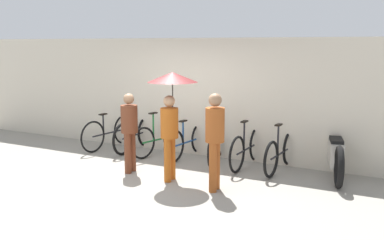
{
  "coord_description": "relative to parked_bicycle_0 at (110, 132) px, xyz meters",
  "views": [
    {
      "loc": [
        4.18,
        -6.2,
        2.45
      ],
      "look_at": [
        0.5,
        1.05,
        1.0
      ],
      "focal_mm": 40.0,
      "sensor_mm": 36.0,
      "label": 1
    }
  ],
  "objects": [
    {
      "name": "back_wall",
      "position": [
        2.07,
        0.43,
        0.9
      ],
      "size": [
        13.15,
        0.12,
        2.58
      ],
      "color": "beige",
      "rests_on": "ground"
    },
    {
      "name": "parked_bicycle_6",
      "position": [
        4.14,
        0.0,
        -0.02
      ],
      "size": [
        0.44,
        1.71,
        1.11
      ],
      "rotation": [
        0.0,
        0.0,
        1.49
      ],
      "color": "black",
      "rests_on": "ground"
    },
    {
      "name": "parked_bicycle_3",
      "position": [
        2.07,
        0.06,
        -0.02
      ],
      "size": [
        0.44,
        1.7,
        1.03
      ],
      "rotation": [
        0.0,
        0.0,
        1.46
      ],
      "color": "black",
      "rests_on": "ground"
    },
    {
      "name": "pedestrian_trailing",
      "position": [
        3.45,
        -1.63,
        0.58
      ],
      "size": [
        0.32,
        0.32,
        1.66
      ],
      "rotation": [
        0.0,
        0.0,
        0.1
      ],
      "color": "#9E4C1E",
      "rests_on": "ground"
    },
    {
      "name": "parked_bicycle_1",
      "position": [
        0.69,
        0.07,
        -0.01
      ],
      "size": [
        0.44,
        1.69,
        1.04
      ],
      "rotation": [
        0.0,
        0.0,
        1.56
      ],
      "color": "black",
      "rests_on": "ground"
    },
    {
      "name": "ground_plane",
      "position": [
        2.07,
        -1.79,
        -0.39
      ],
      "size": [
        30.0,
        30.0,
        0.0
      ],
      "primitive_type": "plane",
      "color": "gray"
    },
    {
      "name": "parked_bicycle_5",
      "position": [
        3.45,
        0.01,
        -0.0
      ],
      "size": [
        0.44,
        1.76,
        1.07
      ],
      "rotation": [
        0.0,
        0.0,
        1.53
      ],
      "color": "black",
      "rests_on": "ground"
    },
    {
      "name": "parked_bicycle_4",
      "position": [
        2.76,
        0.06,
        -0.03
      ],
      "size": [
        0.51,
        1.6,
        1.01
      ],
      "rotation": [
        0.0,
        0.0,
        1.77
      ],
      "color": "black",
      "rests_on": "ground"
    },
    {
      "name": "motorcycle",
      "position": [
        5.15,
        0.09,
        0.03
      ],
      "size": [
        0.74,
        2.01,
        0.94
      ],
      "rotation": [
        0.0,
        0.0,
        1.81
      ],
      "color": "black",
      "rests_on": "ground"
    },
    {
      "name": "pedestrian_leading",
      "position": [
        1.57,
        -1.4,
        0.5
      ],
      "size": [
        0.32,
        0.32,
        1.53
      ],
      "rotation": [
        0.0,
        0.0,
        0.09
      ],
      "color": "brown",
      "rests_on": "ground"
    },
    {
      "name": "pedestrian_center",
      "position": [
        2.51,
        -1.42,
        1.11
      ],
      "size": [
        0.9,
        0.9,
        1.96
      ],
      "rotation": [
        0.0,
        0.0,
        0.07
      ],
      "color": "#B25619",
      "rests_on": "ground"
    },
    {
      "name": "parked_bicycle_2",
      "position": [
        1.38,
        -0.01,
        -0.01
      ],
      "size": [
        0.55,
        1.64,
        1.03
      ],
      "rotation": [
        0.0,
        0.0,
        1.33
      ],
      "color": "black",
      "rests_on": "ground"
    },
    {
      "name": "parked_bicycle_0",
      "position": [
        0.0,
        0.0,
        0.0
      ],
      "size": [
        0.44,
        1.78,
        1.1
      ],
      "rotation": [
        0.0,
        0.0,
        1.46
      ],
      "color": "black",
      "rests_on": "ground"
    }
  ]
}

